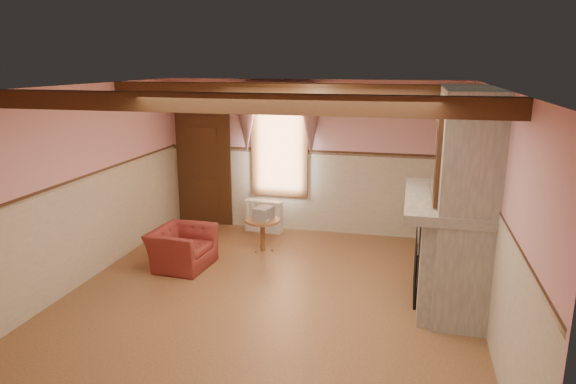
% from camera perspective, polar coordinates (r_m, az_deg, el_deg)
% --- Properties ---
extents(floor, '(5.50, 6.00, 0.01)m').
position_cam_1_polar(floor, '(7.07, -2.22, -11.75)').
color(floor, brown).
rests_on(floor, ground).
extents(ceiling, '(5.50, 6.00, 0.01)m').
position_cam_1_polar(ceiling, '(6.36, -2.47, 11.55)').
color(ceiling, silver).
rests_on(ceiling, wall_back).
extents(wall_back, '(5.50, 0.02, 2.80)m').
position_cam_1_polar(wall_back, '(9.43, 2.64, 3.88)').
color(wall_back, pink).
rests_on(wall_back, floor).
extents(wall_front, '(5.50, 0.02, 2.80)m').
position_cam_1_polar(wall_front, '(3.95, -14.53, -11.74)').
color(wall_front, pink).
rests_on(wall_front, floor).
extents(wall_left, '(0.02, 6.00, 2.80)m').
position_cam_1_polar(wall_left, '(7.77, -22.25, 0.56)').
color(wall_left, pink).
rests_on(wall_left, floor).
extents(wall_right, '(0.02, 6.00, 2.80)m').
position_cam_1_polar(wall_right, '(6.42, 22.02, -2.16)').
color(wall_right, pink).
rests_on(wall_right, floor).
extents(wainscot, '(5.50, 6.00, 1.50)m').
position_cam_1_polar(wainscot, '(6.77, -2.28, -6.04)').
color(wainscot, beige).
rests_on(wainscot, floor).
extents(chair_rail, '(5.50, 6.00, 0.08)m').
position_cam_1_polar(chair_rail, '(6.55, -2.35, 0.12)').
color(chair_rail, black).
rests_on(chair_rail, wainscot).
extents(firebox, '(0.20, 0.95, 0.90)m').
position_cam_1_polar(firebox, '(7.22, 14.72, -7.77)').
color(firebox, black).
rests_on(firebox, floor).
extents(armchair, '(0.89, 1.00, 0.61)m').
position_cam_1_polar(armchair, '(8.15, -11.70, -6.09)').
color(armchair, maroon).
rests_on(armchair, floor).
extents(side_table, '(0.68, 0.68, 0.55)m').
position_cam_1_polar(side_table, '(8.65, -2.83, -4.81)').
color(side_table, brown).
rests_on(side_table, floor).
extents(book_stack, '(0.33, 0.38, 0.20)m').
position_cam_1_polar(book_stack, '(8.57, -2.75, -2.36)').
color(book_stack, '#B7AD8C').
rests_on(book_stack, side_table).
extents(radiator, '(0.71, 0.25, 0.60)m').
position_cam_1_polar(radiator, '(9.60, -2.70, -2.70)').
color(radiator, silver).
rests_on(radiator, floor).
extents(bowl, '(0.37, 0.37, 0.09)m').
position_cam_1_polar(bowl, '(6.79, 17.33, -0.32)').
color(bowl, brown).
rests_on(bowl, mantel).
extents(mantel_clock, '(0.14, 0.24, 0.20)m').
position_cam_1_polar(mantel_clock, '(7.69, 16.96, 1.79)').
color(mantel_clock, black).
rests_on(mantel_clock, mantel).
extents(oil_lamp, '(0.11, 0.11, 0.28)m').
position_cam_1_polar(oil_lamp, '(7.11, 17.23, 1.11)').
color(oil_lamp, gold).
rests_on(oil_lamp, mantel).
extents(candle_red, '(0.06, 0.06, 0.16)m').
position_cam_1_polar(candle_red, '(6.25, 17.65, -1.26)').
color(candle_red, maroon).
rests_on(candle_red, mantel).
extents(jar_yellow, '(0.06, 0.06, 0.12)m').
position_cam_1_polar(jar_yellow, '(6.41, 17.54, -1.04)').
color(jar_yellow, yellow).
rests_on(jar_yellow, mantel).
extents(fireplace, '(0.85, 2.00, 2.80)m').
position_cam_1_polar(fireplace, '(6.95, 18.71, -0.65)').
color(fireplace, gray).
rests_on(fireplace, floor).
extents(mantel, '(1.05, 2.05, 0.12)m').
position_cam_1_polar(mantel, '(6.95, 17.21, -0.89)').
color(mantel, gray).
rests_on(mantel, fireplace).
extents(overmantel_mirror, '(0.06, 1.44, 1.04)m').
position_cam_1_polar(overmantel_mirror, '(6.81, 16.03, 4.16)').
color(overmantel_mirror, silver).
rests_on(overmantel_mirror, fireplace).
extents(door, '(1.10, 0.10, 2.10)m').
position_cam_1_polar(door, '(10.04, -9.30, 2.31)').
color(door, black).
rests_on(door, floor).
extents(window, '(1.06, 0.08, 2.02)m').
position_cam_1_polar(window, '(9.49, -0.95, 5.49)').
color(window, white).
rests_on(window, wall_back).
extents(window_drapes, '(1.30, 0.14, 1.40)m').
position_cam_1_polar(window_drapes, '(9.33, -1.11, 9.05)').
color(window_drapes, gray).
rests_on(window_drapes, wall_back).
extents(ceiling_beam_front, '(5.50, 0.18, 0.20)m').
position_cam_1_polar(ceiling_beam_front, '(5.22, -6.12, 9.79)').
color(ceiling_beam_front, black).
rests_on(ceiling_beam_front, ceiling).
extents(ceiling_beam_back, '(5.50, 0.18, 0.20)m').
position_cam_1_polar(ceiling_beam_back, '(7.52, 0.10, 11.23)').
color(ceiling_beam_back, black).
rests_on(ceiling_beam_back, ceiling).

